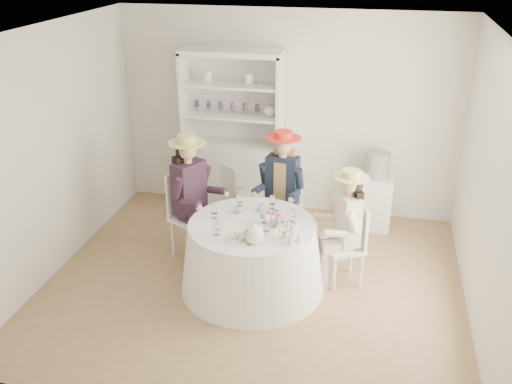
# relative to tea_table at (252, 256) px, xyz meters

# --- Properties ---
(ground) EXTENTS (4.50, 4.50, 0.00)m
(ground) POSITION_rel_tea_table_xyz_m (-0.00, 0.09, -0.38)
(ground) COLOR olive
(ground) RESTS_ON ground
(ceiling) EXTENTS (4.50, 4.50, 0.00)m
(ceiling) POSITION_rel_tea_table_xyz_m (-0.00, 0.09, 2.32)
(ceiling) COLOR white
(ceiling) RESTS_ON wall_back
(wall_back) EXTENTS (4.50, 0.00, 4.50)m
(wall_back) POSITION_rel_tea_table_xyz_m (-0.00, 2.09, 0.97)
(wall_back) COLOR silver
(wall_back) RESTS_ON ground
(wall_front) EXTENTS (4.50, 0.00, 4.50)m
(wall_front) POSITION_rel_tea_table_xyz_m (-0.00, -1.91, 0.97)
(wall_front) COLOR silver
(wall_front) RESTS_ON ground
(wall_left) EXTENTS (0.00, 4.50, 4.50)m
(wall_left) POSITION_rel_tea_table_xyz_m (-2.25, 0.09, 0.97)
(wall_left) COLOR silver
(wall_left) RESTS_ON ground
(wall_right) EXTENTS (0.00, 4.50, 4.50)m
(wall_right) POSITION_rel_tea_table_xyz_m (2.25, 0.09, 0.97)
(wall_right) COLOR silver
(wall_right) RESTS_ON ground
(tea_table) EXTENTS (1.54, 1.54, 0.77)m
(tea_table) POSITION_rel_tea_table_xyz_m (0.00, 0.00, 0.00)
(tea_table) COLOR white
(tea_table) RESTS_ON ground
(hutch) EXTENTS (1.47, 0.91, 2.21)m
(hutch) POSITION_rel_tea_table_xyz_m (-0.68, 1.86, 0.40)
(hutch) COLOR silver
(hutch) RESTS_ON ground
(side_table) EXTENTS (0.45, 0.45, 0.70)m
(side_table) POSITION_rel_tea_table_xyz_m (1.21, 1.76, -0.03)
(side_table) COLOR silver
(side_table) RESTS_ON ground
(hatbox) EXTENTS (0.32, 0.32, 0.32)m
(hatbox) POSITION_rel_tea_table_xyz_m (1.21, 1.76, 0.48)
(hatbox) COLOR black
(hatbox) RESTS_ON side_table
(guest_left) EXTENTS (0.63, 0.57, 1.49)m
(guest_left) POSITION_rel_tea_table_xyz_m (-0.84, 0.53, 0.46)
(guest_left) COLOR silver
(guest_left) RESTS_ON ground
(guest_mid) EXTENTS (0.54, 0.57, 1.46)m
(guest_mid) POSITION_rel_tea_table_xyz_m (0.13, 0.99, 0.45)
(guest_mid) COLOR silver
(guest_mid) RESTS_ON ground
(guest_right) EXTENTS (0.56, 0.51, 1.33)m
(guest_right) POSITION_rel_tea_table_xyz_m (0.94, 0.32, 0.37)
(guest_right) COLOR silver
(guest_right) RESTS_ON ground
(spare_chair) EXTENTS (0.53, 0.53, 0.91)m
(spare_chair) POSITION_rel_tea_table_xyz_m (-0.50, 1.27, 0.10)
(spare_chair) COLOR silver
(spare_chair) RESTS_ON ground
(teacup_a) EXTENTS (0.11, 0.11, 0.07)m
(teacup_a) POSITION_rel_tea_table_xyz_m (-0.20, 0.22, 0.42)
(teacup_a) COLOR white
(teacup_a) RESTS_ON tea_table
(teacup_b) EXTENTS (0.08, 0.08, 0.07)m
(teacup_b) POSITION_rel_tea_table_xyz_m (0.02, 0.31, 0.42)
(teacup_b) COLOR white
(teacup_b) RESTS_ON tea_table
(teacup_c) EXTENTS (0.12, 0.12, 0.08)m
(teacup_c) POSITION_rel_tea_table_xyz_m (0.21, 0.18, 0.43)
(teacup_c) COLOR white
(teacup_c) RESTS_ON tea_table
(flower_bowl) EXTENTS (0.21, 0.21, 0.05)m
(flower_bowl) POSITION_rel_tea_table_xyz_m (0.20, -0.08, 0.41)
(flower_bowl) COLOR white
(flower_bowl) RESTS_ON tea_table
(flower_arrangement) EXTENTS (0.18, 0.18, 0.07)m
(flower_arrangement) POSITION_rel_tea_table_xyz_m (0.21, 0.02, 0.48)
(flower_arrangement) COLOR #CD6687
(flower_arrangement) RESTS_ON tea_table
(table_teapot) EXTENTS (0.28, 0.20, 0.21)m
(table_teapot) POSITION_rel_tea_table_xyz_m (0.11, -0.38, 0.48)
(table_teapot) COLOR white
(table_teapot) RESTS_ON tea_table
(sandwich_plate) EXTENTS (0.27, 0.27, 0.06)m
(sandwich_plate) POSITION_rel_tea_table_xyz_m (-0.05, -0.34, 0.40)
(sandwich_plate) COLOR white
(sandwich_plate) RESTS_ON tea_table
(cupcake_stand) EXTENTS (0.21, 0.21, 0.20)m
(cupcake_stand) POSITION_rel_tea_table_xyz_m (0.46, -0.28, 0.46)
(cupcake_stand) COLOR white
(cupcake_stand) RESTS_ON tea_table
(stemware_set) EXTENTS (0.90, 0.90, 0.15)m
(stemware_set) POSITION_rel_tea_table_xyz_m (0.00, 0.00, 0.46)
(stemware_set) COLOR white
(stemware_set) RESTS_ON tea_table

